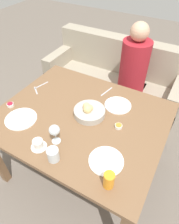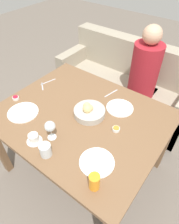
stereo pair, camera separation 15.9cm
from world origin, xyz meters
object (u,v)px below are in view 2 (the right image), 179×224
(jam_bowl_honey, at_px, (116,129))
(fork_silver, at_px, (48,82))
(couch, at_px, (125,86))
(jam_bowl_berry, at_px, (16,98))
(juice_glass, at_px, (94,182))
(wine_glass, at_px, (50,127))
(spoon_coffee, at_px, (42,86))
(bread_basket, at_px, (89,111))
(seated_person, at_px, (141,86))
(plate_near_right, at_px, (97,162))
(plate_near_left, at_px, (23,112))
(plate_far_center, at_px, (120,108))
(water_tumbler, at_px, (45,150))
(knife_silver, at_px, (111,93))
(coffee_cup, at_px, (34,138))

(jam_bowl_honey, height_order, fork_silver, jam_bowl_honey)
(couch, height_order, jam_bowl_berry, couch)
(juice_glass, relative_size, wine_glass, 0.73)
(jam_bowl_honey, distance_m, spoon_coffee, 0.85)
(bread_basket, height_order, jam_bowl_honey, bread_basket)
(seated_person, distance_m, plate_near_right, 1.33)
(seated_person, distance_m, fork_silver, 1.07)
(couch, bearing_deg, jam_bowl_honey, -65.83)
(couch, height_order, plate_near_left, couch)
(spoon_coffee, bearing_deg, jam_bowl_honey, -3.44)
(couch, relative_size, wine_glass, 11.21)
(seated_person, xyz_separation_m, juice_glass, (0.36, -1.42, 0.30))
(couch, bearing_deg, juice_glass, -68.06)
(jam_bowl_berry, bearing_deg, jam_bowl_honey, 13.92)
(juice_glass, bearing_deg, plate_far_center, 109.00)
(plate_far_center, relative_size, water_tumbler, 2.38)
(bread_basket, bearing_deg, jam_bowl_berry, -159.73)
(plate_far_center, height_order, spoon_coffee, plate_far_center)
(water_tumbler, bearing_deg, juice_glass, 1.69)
(couch, bearing_deg, knife_silver, -73.14)
(couch, distance_m, plate_near_left, 1.51)
(couch, height_order, bread_basket, bread_basket)
(water_tumbler, distance_m, wine_glass, 0.16)
(coffee_cup, bearing_deg, water_tumbler, -10.19)
(bread_basket, height_order, jam_bowl_berry, bread_basket)
(wine_glass, distance_m, jam_bowl_berry, 0.58)
(plate_near_right, distance_m, jam_bowl_berry, 0.95)
(bread_basket, distance_m, knife_silver, 0.35)
(plate_near_left, relative_size, plate_far_center, 1.11)
(coffee_cup, bearing_deg, bread_basket, 72.23)
(plate_near_right, xyz_separation_m, spoon_coffee, (-0.90, 0.36, -0.00))
(juice_glass, distance_m, water_tumbler, 0.39)
(bread_basket, height_order, juice_glass, juice_glass)
(jam_bowl_honey, bearing_deg, plate_near_left, -157.14)
(plate_near_left, bearing_deg, plate_far_center, 41.16)
(bread_basket, relative_size, plate_far_center, 1.11)
(plate_near_right, xyz_separation_m, juice_glass, (0.08, -0.14, 0.05))
(plate_near_right, bearing_deg, knife_silver, 115.62)
(juice_glass, distance_m, jam_bowl_berry, 1.05)
(fork_silver, bearing_deg, coffee_cup, -51.64)
(plate_far_center, distance_m, jam_bowl_honey, 0.25)
(couch, bearing_deg, seated_person, -29.13)
(plate_near_right, distance_m, spoon_coffee, 0.97)
(plate_far_center, height_order, water_tumbler, water_tumbler)
(plate_far_center, xyz_separation_m, wine_glass, (-0.23, -0.57, 0.11))
(jam_bowl_honey, bearing_deg, coffee_cup, -132.78)
(bread_basket, bearing_deg, spoon_coffee, 176.23)
(plate_far_center, relative_size, jam_bowl_berry, 3.96)
(knife_silver, height_order, spoon_coffee, same)
(wine_glass, xyz_separation_m, jam_bowl_honey, (0.33, 0.34, -0.10))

